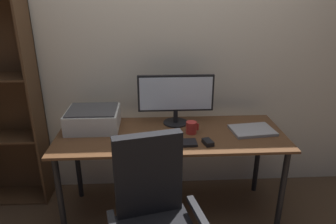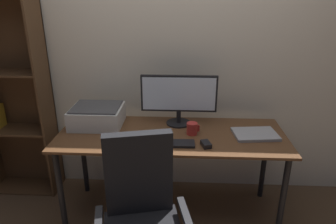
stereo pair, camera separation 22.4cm
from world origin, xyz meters
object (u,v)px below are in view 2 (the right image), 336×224
(monitor, at_px, (179,96))
(printer, at_px, (97,116))
(keyboard, at_px, (174,143))
(bookshelf, at_px, (13,102))
(desk, at_px, (171,143))
(mouse, at_px, (206,144))
(coffee_mug, at_px, (192,129))
(laptop, at_px, (255,134))

(monitor, bearing_deg, printer, -174.95)
(keyboard, distance_m, bookshelf, 1.53)
(monitor, height_order, bookshelf, bookshelf)
(desk, height_order, mouse, mouse)
(mouse, height_order, printer, printer)
(printer, distance_m, bookshelf, 0.83)
(monitor, bearing_deg, coffee_mug, -61.03)
(keyboard, distance_m, printer, 0.71)
(desk, distance_m, laptop, 0.64)
(printer, bearing_deg, desk, -12.55)
(monitor, distance_m, coffee_mug, 0.29)
(laptop, bearing_deg, coffee_mug, 173.74)
(laptop, xyz_separation_m, printer, (-1.24, 0.13, 0.07))
(mouse, xyz_separation_m, bookshelf, (-1.66, 0.53, 0.09))
(desk, height_order, coffee_mug, coffee_mug)
(desk, bearing_deg, laptop, 0.40)
(desk, bearing_deg, mouse, -37.75)
(coffee_mug, bearing_deg, monitor, 118.97)
(printer, xyz_separation_m, bookshelf, (-0.80, 0.20, 0.03))
(coffee_mug, height_order, printer, printer)
(printer, height_order, bookshelf, bookshelf)
(monitor, relative_size, coffee_mug, 6.21)
(mouse, distance_m, printer, 0.92)
(bookshelf, bearing_deg, monitor, -5.49)
(desk, bearing_deg, keyboard, -81.65)
(coffee_mug, height_order, laptop, coffee_mug)
(desk, relative_size, laptop, 5.41)
(bookshelf, bearing_deg, keyboard, -19.72)
(keyboard, bearing_deg, laptop, 16.00)
(desk, xyz_separation_m, printer, (-0.61, 0.13, 0.16))
(laptop, bearing_deg, bookshelf, 164.15)
(monitor, relative_size, bookshelf, 0.35)
(coffee_mug, bearing_deg, mouse, -64.21)
(monitor, relative_size, keyboard, 2.09)
(mouse, bearing_deg, keyboard, 161.05)
(monitor, xyz_separation_m, mouse, (0.20, -0.39, -0.22))
(keyboard, xyz_separation_m, coffee_mug, (0.13, 0.18, 0.04))
(printer, bearing_deg, bookshelf, 166.12)
(monitor, distance_m, mouse, 0.49)
(bookshelf, bearing_deg, printer, -13.88)
(laptop, relative_size, printer, 0.80)
(printer, bearing_deg, coffee_mug, -9.98)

